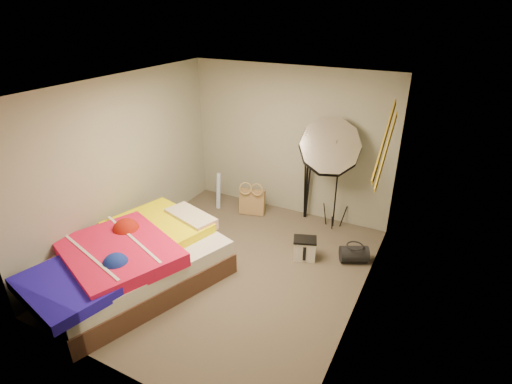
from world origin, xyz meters
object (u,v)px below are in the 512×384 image
Objects in this scene: duffel_bag at (354,254)px; camera_tripod at (307,183)px; wrapping_roll at (218,191)px; bed at (131,261)px; camera_case at (305,249)px; tote_bag at (252,202)px; photo_umbrella at (330,148)px.

duffel_bag is 1.52m from camera_tripod.
wrapping_roll is 2.34m from bed.
wrapping_roll is at bearing 137.68° from camera_case.
duffel_bag is at bearing -31.17° from tote_bag.
duffel_bag is at bearing -44.64° from photo_umbrella.
bed reaches higher than tote_bag.
camera_tripod reaches higher than camera_case.
tote_bag is at bearing 135.29° from duffel_bag.
bed is at bearing -115.62° from tote_bag.
photo_umbrella is 0.89m from camera_tripod.
duffel_bag is 0.14× the size of bed.
tote_bag is 1.45× the size of camera_case.
tote_bag is 2.06m from duffel_bag.
wrapping_roll reaches higher than camera_case.
wrapping_roll is 2.67m from duffel_bag.
camera_tripod is at bearing 5.15° from tote_bag.
wrapping_roll is at bearing 172.87° from tote_bag.
wrapping_roll is 2.21m from photo_umbrella.
photo_umbrella reaches higher than wrapping_roll.
bed is at bearing -171.31° from duffel_bag.
bed is (-2.47, -1.79, 0.21)m from duffel_bag.
duffel_bag is (0.65, 0.26, -0.03)m from camera_case.
camera_case is 1.56m from photo_umbrella.
camera_case is 0.27× the size of camera_tripod.
photo_umbrella reaches higher than duffel_bag.
tote_bag is 0.68× the size of wrapping_roll.
wrapping_roll is at bearing -166.09° from camera_tripod.
duffel_bag is at bearing -39.95° from camera_tripod.
tote_bag is 1.12× the size of duffel_bag.
camera_tripod is at bearing 63.06° from bed.
tote_bag is 2.46m from bed.
photo_umbrella reaches higher than tote_bag.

